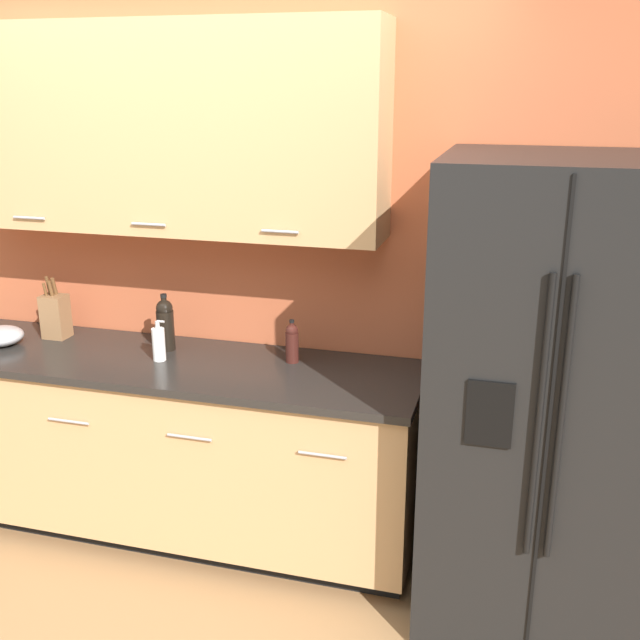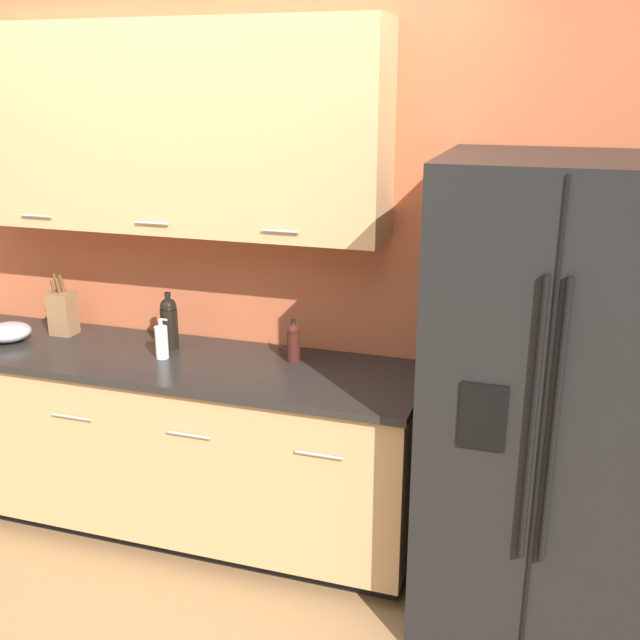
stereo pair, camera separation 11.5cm
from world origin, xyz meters
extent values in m
cube|color=#BC5B38|center=(0.00, 1.34, 1.30)|extent=(10.00, 0.05, 2.60)
cube|color=tan|center=(-0.22, 1.15, 1.91)|extent=(2.00, 0.32, 0.90)
cylinder|color=#99999E|center=(-0.82, 0.98, 1.52)|extent=(0.16, 0.01, 0.01)
cylinder|color=#99999E|center=(-0.22, 0.98, 1.52)|extent=(0.16, 0.01, 0.01)
cylinder|color=#99999E|center=(0.38, 0.98, 1.52)|extent=(0.16, 0.01, 0.01)
cube|color=black|center=(-0.22, 1.03, 0.04)|extent=(2.37, 0.54, 0.09)
cube|color=tan|center=(-0.22, 0.99, 0.48)|extent=(2.41, 0.62, 0.78)
cube|color=black|center=(-0.22, 0.98, 0.88)|extent=(2.44, 0.64, 0.03)
cylinder|color=#99999E|center=(-0.51, 0.67, 0.69)|extent=(0.20, 0.01, 0.01)
cylinder|color=#99999E|center=(0.07, 0.67, 0.69)|extent=(0.20, 0.01, 0.01)
cylinder|color=#99999E|center=(0.65, 0.67, 0.69)|extent=(0.20, 0.01, 0.01)
cube|color=black|center=(1.49, 0.90, 0.93)|extent=(0.88, 0.80, 1.87)
cube|color=black|center=(1.49, 0.50, 0.93)|extent=(0.01, 0.01, 1.83)
cylinder|color=black|center=(1.46, 0.49, 1.03)|extent=(0.02, 0.02, 1.03)
cylinder|color=black|center=(1.53, 0.49, 1.03)|extent=(0.02, 0.02, 1.03)
cube|color=black|center=(1.29, 0.50, 1.03)|extent=(0.16, 0.01, 0.24)
cube|color=olive|center=(-0.84, 1.12, 1.01)|extent=(0.12, 0.10, 0.22)
cylinder|color=brown|center=(-0.87, 1.14, 1.16)|extent=(0.02, 0.03, 0.09)
cylinder|color=brown|center=(-0.87, 1.11, 1.15)|extent=(0.01, 0.03, 0.07)
cylinder|color=brown|center=(-0.84, 1.14, 1.16)|extent=(0.02, 0.04, 0.09)
cylinder|color=brown|center=(-0.84, 1.11, 1.16)|extent=(0.02, 0.03, 0.08)
cylinder|color=black|center=(-0.23, 1.11, 1.00)|extent=(0.08, 0.08, 0.19)
sphere|color=black|center=(-0.23, 1.11, 1.11)|extent=(0.08, 0.08, 0.08)
cylinder|color=black|center=(-0.23, 1.11, 1.12)|extent=(0.03, 0.03, 0.07)
cylinder|color=black|center=(-0.23, 1.11, 1.17)|extent=(0.03, 0.03, 0.02)
cylinder|color=white|center=(-0.20, 0.97, 0.98)|extent=(0.06, 0.06, 0.15)
cylinder|color=#B2B2B5|center=(-0.20, 0.97, 1.07)|extent=(0.02, 0.02, 0.04)
cylinder|color=#B2B2B5|center=(-0.18, 0.97, 1.09)|extent=(0.04, 0.01, 0.01)
cylinder|color=#3D1914|center=(0.39, 1.11, 0.97)|extent=(0.06, 0.06, 0.14)
sphere|color=#3D1914|center=(0.39, 1.11, 1.05)|extent=(0.06, 0.06, 0.06)
cylinder|color=#3D1914|center=(0.39, 1.11, 1.06)|extent=(0.02, 0.02, 0.05)
cylinder|color=black|center=(0.39, 1.11, 1.09)|extent=(0.02, 0.02, 0.01)
ellipsoid|color=#A3A3A5|center=(-1.04, 0.95, 0.94)|extent=(0.21, 0.21, 0.09)
camera|label=1|loc=(1.36, -1.91, 2.12)|focal=42.00mm
camera|label=2|loc=(1.47, -1.88, 2.12)|focal=42.00mm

